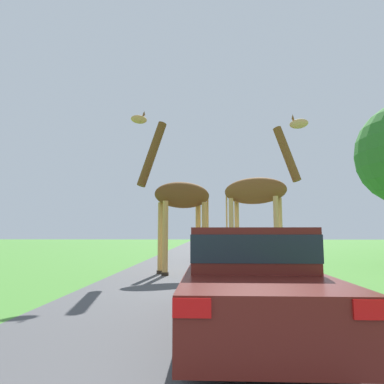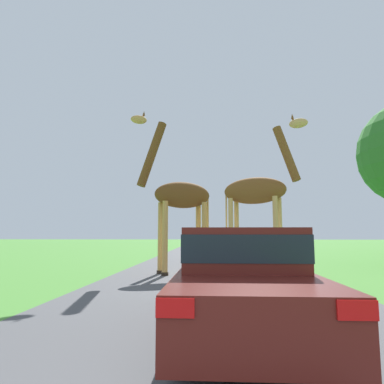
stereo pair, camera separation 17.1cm
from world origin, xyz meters
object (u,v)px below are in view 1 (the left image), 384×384
at_px(car_queue_right, 248,242).
at_px(giraffe_companion, 259,194).
at_px(giraffe_near_road, 178,198).
at_px(car_lead_maroon, 247,275).
at_px(car_queue_left, 223,247).

bearing_deg(car_queue_right, giraffe_companion, -95.02).
height_order(giraffe_near_road, car_lead_maroon, giraffe_near_road).
distance_m(giraffe_near_road, car_queue_left, 5.82).
xyz_separation_m(car_lead_maroon, car_queue_right, (2.23, 19.00, 0.00)).
relative_size(giraffe_near_road, giraffe_companion, 1.12).
bearing_deg(car_lead_maroon, car_queue_left, 89.01).
xyz_separation_m(giraffe_companion, car_queue_left, (-0.85, 6.33, -1.92)).
distance_m(giraffe_near_road, giraffe_companion, 2.87).
height_order(giraffe_companion, car_queue_left, giraffe_companion).
relative_size(giraffe_companion, car_queue_right, 1.12).
relative_size(car_lead_maroon, car_queue_left, 1.13).
distance_m(car_lead_maroon, car_queue_left, 11.97).
xyz_separation_m(giraffe_near_road, giraffe_companion, (2.64, -1.13, -0.01)).
distance_m(car_lead_maroon, car_queue_right, 19.13).
height_order(car_queue_right, car_queue_left, car_queue_right).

